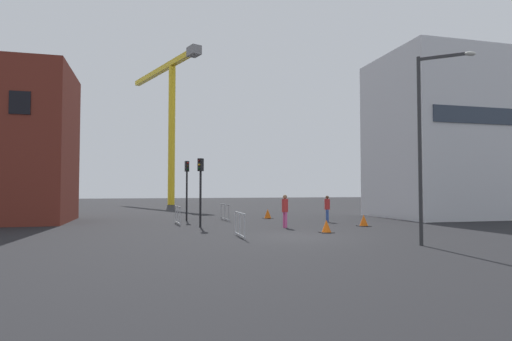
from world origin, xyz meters
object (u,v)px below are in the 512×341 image
(construction_crane, at_px, (170,104))
(traffic_cone_striped, at_px, (364,221))
(pedestrian_walking, at_px, (285,208))
(traffic_cone_on_verge, at_px, (326,227))
(traffic_cone_by_barrier, at_px, (268,214))
(pedestrian_waiting, at_px, (327,207))
(traffic_light_corner, at_px, (187,181))
(streetlamp_tall, at_px, (427,132))
(traffic_light_median, at_px, (200,181))

(construction_crane, relative_size, traffic_cone_striped, 30.08)
(construction_crane, xyz_separation_m, pedestrian_walking, (4.30, -35.71, -12.43))
(traffic_cone_on_verge, xyz_separation_m, traffic_cone_by_barrier, (-0.03, 10.08, 0.03))
(pedestrian_waiting, bearing_deg, traffic_cone_striped, -77.39)
(traffic_light_corner, height_order, traffic_cone_on_verge, traffic_light_corner)
(streetlamp_tall, distance_m, traffic_cone_striped, 9.18)
(construction_crane, bearing_deg, pedestrian_waiting, -75.96)
(streetlamp_tall, distance_m, traffic_light_median, 12.24)
(traffic_cone_striped, bearing_deg, traffic_cone_on_verge, -141.61)
(traffic_cone_by_barrier, bearing_deg, traffic_cone_on_verge, -89.84)
(streetlamp_tall, relative_size, pedestrian_walking, 3.97)
(construction_crane, height_order, pedestrian_walking, construction_crane)
(construction_crane, distance_m, traffic_light_corner, 31.19)
(pedestrian_waiting, height_order, traffic_cone_striped, pedestrian_waiting)
(construction_crane, xyz_separation_m, streetlamp_tall, (7.13, -44.03, -9.23))
(construction_crane, height_order, traffic_light_corner, construction_crane)
(traffic_cone_by_barrier, bearing_deg, traffic_light_median, -133.92)
(traffic_light_corner, xyz_separation_m, traffic_cone_striped, (9.28, -6.68, -2.35))
(traffic_light_median, distance_m, pedestrian_walking, 4.87)
(traffic_cone_on_verge, relative_size, traffic_cone_by_barrier, 0.91)
(traffic_cone_striped, distance_m, traffic_cone_by_barrier, 8.12)
(traffic_cone_striped, bearing_deg, traffic_light_corner, 144.27)
(traffic_light_corner, distance_m, traffic_cone_striped, 11.67)
(traffic_cone_on_verge, distance_m, traffic_cone_by_barrier, 10.08)
(pedestrian_walking, distance_m, traffic_cone_on_verge, 3.27)
(pedestrian_walking, relative_size, pedestrian_waiting, 1.07)
(pedestrian_walking, distance_m, traffic_cone_by_barrier, 7.21)
(traffic_light_corner, relative_size, traffic_cone_striped, 6.08)
(construction_crane, distance_m, streetlamp_tall, 45.55)
(streetlamp_tall, height_order, traffic_cone_by_barrier, streetlamp_tall)
(construction_crane, xyz_separation_m, traffic_light_median, (-0.11, -34.31, -10.92))
(pedestrian_walking, relative_size, traffic_cone_by_barrier, 2.62)
(traffic_light_corner, xyz_separation_m, traffic_cone_on_verge, (5.79, -9.45, -2.37))
(traffic_light_corner, distance_m, pedestrian_waiting, 9.33)
(traffic_light_corner, bearing_deg, construction_crane, 89.25)
(traffic_cone_striped, bearing_deg, pedestrian_walking, 177.31)
(traffic_light_corner, xyz_separation_m, traffic_cone_by_barrier, (5.76, 0.63, -2.34))
(construction_crane, distance_m, traffic_cone_striped, 39.29)
(traffic_light_median, bearing_deg, traffic_cone_on_verge, -38.47)
(pedestrian_walking, xyz_separation_m, traffic_cone_striped, (4.59, -0.22, -0.74))
(construction_crane, distance_m, traffic_cone_on_verge, 41.24)
(streetlamp_tall, xyz_separation_m, pedestrian_waiting, (1.03, 11.42, -3.27))
(traffic_light_corner, height_order, traffic_cone_striped, traffic_light_corner)
(traffic_cone_striped, bearing_deg, traffic_light_median, 169.85)
(traffic_light_median, bearing_deg, traffic_cone_striped, -10.15)
(streetlamp_tall, relative_size, traffic_light_corner, 1.80)
(pedestrian_walking, height_order, traffic_cone_by_barrier, pedestrian_walking)
(pedestrian_waiting, bearing_deg, traffic_cone_on_verge, -114.35)
(traffic_light_median, distance_m, traffic_cone_on_verge, 7.40)
(streetlamp_tall, height_order, traffic_light_corner, streetlamp_tall)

